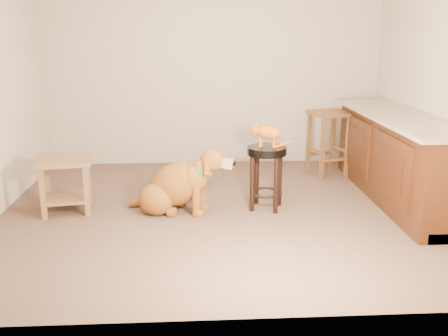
{
  "coord_description": "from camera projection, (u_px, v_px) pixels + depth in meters",
  "views": [
    {
      "loc": [
        -0.27,
        -4.83,
        1.8
      ],
      "look_at": [
        0.02,
        0.05,
        0.45
      ],
      "focal_mm": 40.0,
      "sensor_mm": 36.0,
      "label": 1
    }
  ],
  "objects": [
    {
      "name": "side_table",
      "position": [
        66.0,
        176.0,
        5.07
      ],
      "size": [
        0.62,
        0.62,
        0.56
      ],
      "rotation": [
        0.0,
        0.0,
        0.17
      ],
      "color": "brown",
      "rests_on": "ground"
    },
    {
      "name": "wood_stool",
      "position": [
        328.0,
        142.0,
        6.33
      ],
      "size": [
        0.55,
        0.55,
        0.82
      ],
      "rotation": [
        0.0,
        0.0,
        0.27
      ],
      "color": "brown",
      "rests_on": "ground"
    },
    {
      "name": "cabinet_run",
      "position": [
        399.0,
        160.0,
        5.42
      ],
      "size": [
        0.7,
        2.56,
        0.94
      ],
      "color": "#3D1C0A",
      "rests_on": "ground"
    },
    {
      "name": "golden_retriever",
      "position": [
        177.0,
        186.0,
        5.07
      ],
      "size": [
        1.1,
        0.66,
        0.73
      ],
      "rotation": [
        0.0,
        0.0,
        -0.29
      ],
      "color": "brown",
      "rests_on": "ground"
    },
    {
      "name": "room_shell",
      "position": [
        222.0,
        44.0,
        4.7
      ],
      "size": [
        4.54,
        4.04,
        2.62
      ],
      "color": "#B6A592",
      "rests_on": "ground"
    },
    {
      "name": "padded_stool",
      "position": [
        266.0,
        165.0,
        5.12
      ],
      "size": [
        0.43,
        0.43,
        0.66
      ],
      "rotation": [
        0.0,
        0.0,
        -0.31
      ],
      "color": "black",
      "rests_on": "ground"
    },
    {
      "name": "tabby_kitten",
      "position": [
        266.0,
        133.0,
        5.03
      ],
      "size": [
        0.43,
        0.2,
        0.27
      ],
      "rotation": [
        0.0,
        0.0,
        -0.31
      ],
      "color": "#99480F",
      "rests_on": "padded_stool"
    },
    {
      "name": "floor",
      "position": [
        222.0,
        211.0,
        5.14
      ],
      "size": [
        4.5,
        4.0,
        0.01
      ],
      "primitive_type": "cube",
      "color": "brown",
      "rests_on": "ground"
    }
  ]
}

